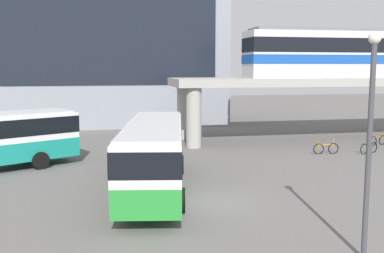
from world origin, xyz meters
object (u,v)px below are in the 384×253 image
(pedestrian_walking_across, at_px, (169,146))
(bicycle_brown, at_px, (378,140))
(train, at_px, (365,53))
(bus_main, at_px, (154,149))
(station_building, at_px, (70,48))
(bicycle_green, at_px, (369,148))
(bicycle_orange, at_px, (326,148))

(pedestrian_walking_across, bearing_deg, bicycle_brown, 6.72)
(train, relative_size, bus_main, 1.76)
(station_building, height_order, train, station_building)
(station_building, xyz_separation_m, bicycle_green, (20.71, -21.53, -7.30))
(bicycle_brown, bearing_deg, pedestrian_walking_across, -173.28)
(bus_main, distance_m, bicycle_orange, 14.19)
(pedestrian_walking_across, bearing_deg, bicycle_orange, -2.33)
(station_building, xyz_separation_m, bicycle_brown, (23.16, -18.83, -7.30))
(bus_main, relative_size, bicycle_brown, 6.61)
(train, bearing_deg, station_building, 148.16)
(bus_main, xyz_separation_m, bicycle_brown, (17.64, 9.23, -1.63))
(bicycle_orange, distance_m, bicycle_brown, 5.84)
(bicycle_green, relative_size, pedestrian_walking_across, 0.94)
(bicycle_brown, relative_size, pedestrian_walking_across, 0.96)
(bicycle_brown, xyz_separation_m, pedestrian_walking_across, (-15.92, -1.87, 0.49))
(station_building, bearing_deg, bicycle_orange, -49.89)
(station_building, height_order, bicycle_brown, station_building)
(train, distance_m, bicycle_brown, 7.62)
(train, distance_m, pedestrian_walking_across, 18.85)
(bicycle_brown, height_order, pedestrian_walking_across, pedestrian_walking_across)
(bicycle_orange, height_order, pedestrian_walking_across, pedestrian_walking_across)
(bicycle_brown, bearing_deg, bicycle_green, -132.29)
(bicycle_brown, distance_m, pedestrian_walking_across, 16.04)
(station_building, relative_size, bicycle_green, 18.31)
(train, xyz_separation_m, bus_main, (-18.65, -13.05, -4.89))
(bus_main, bearing_deg, bicycle_brown, 27.61)
(train, xyz_separation_m, bicycle_brown, (-1.00, -3.82, -6.52))
(bicycle_orange, xyz_separation_m, bicycle_brown, (5.37, 2.30, 0.00))
(train, bearing_deg, bus_main, -145.02)
(train, distance_m, bicycle_orange, 10.98)
(bicycle_brown, relative_size, bicycle_green, 1.02)
(bus_main, xyz_separation_m, bicycle_orange, (12.28, 6.92, -1.63))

